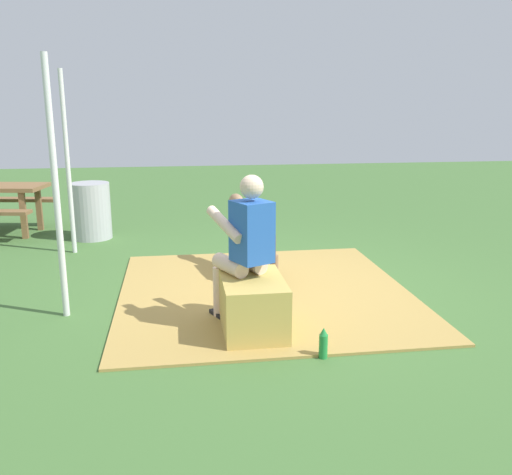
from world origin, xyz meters
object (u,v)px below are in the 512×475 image
at_px(soda_bottle, 323,343).
at_px(hay_bale, 253,306).
at_px(tent_pole_left, 56,191).
at_px(person_seated, 245,244).
at_px(pony_standing, 254,233).
at_px(water_barrel, 91,211).
at_px(tent_pole_right, 68,164).

bearing_deg(soda_bottle, hay_bale, 39.96).
xyz_separation_m(soda_bottle, tent_pole_left, (1.21, 2.16, 1.06)).
bearing_deg(soda_bottle, tent_pole_left, 60.71).
distance_m(hay_bale, person_seated, 0.54).
bearing_deg(soda_bottle, pony_standing, 6.86).
bearing_deg(person_seated, water_barrel, 26.97).
bearing_deg(hay_bale, tent_pole_right, 34.11).
xyz_separation_m(hay_bale, water_barrel, (3.73, 1.87, 0.17)).
xyz_separation_m(hay_bale, pony_standing, (1.53, -0.22, 0.28)).
relative_size(tent_pole_left, tent_pole_right, 1.00).
relative_size(soda_bottle, tent_pole_right, 0.11).
height_order(person_seated, tent_pole_right, tent_pole_right).
xyz_separation_m(soda_bottle, water_barrel, (4.30, 2.35, 0.29)).
bearing_deg(hay_bale, water_barrel, 26.61).
relative_size(hay_bale, tent_pole_left, 0.33).
height_order(soda_bottle, water_barrel, water_barrel).
relative_size(person_seated, tent_pole_left, 0.58).
distance_m(person_seated, tent_pole_right, 3.43).
height_order(hay_bale, soda_bottle, hay_bale).
xyz_separation_m(hay_bale, tent_pole_right, (2.95, 2.00, 0.94)).
height_order(pony_standing, soda_bottle, pony_standing).
height_order(pony_standing, tent_pole_left, tent_pole_left).
relative_size(hay_bale, person_seated, 0.57).
bearing_deg(person_seated, hay_bale, -162.40).
xyz_separation_m(tent_pole_left, tent_pole_right, (2.31, 0.31, 0.00)).
height_order(person_seated, tent_pole_left, tent_pole_left).
relative_size(person_seated, pony_standing, 1.03).
bearing_deg(tent_pole_right, water_barrel, -9.21).
bearing_deg(water_barrel, pony_standing, -136.39).
distance_m(water_barrel, tent_pole_left, 3.19).
height_order(hay_bale, person_seated, person_seated).
bearing_deg(person_seated, tent_pole_right, 34.88).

